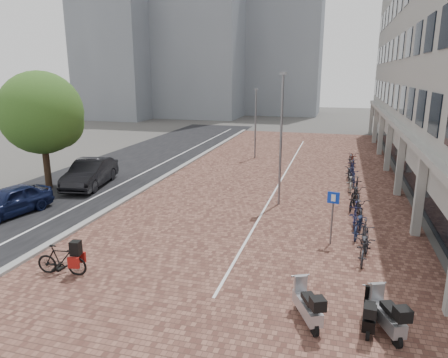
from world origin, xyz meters
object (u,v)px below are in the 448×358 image
at_px(hero_bike, 62,259).
at_px(scooter_front, 307,304).
at_px(car_navy, 9,201).
at_px(car_dark, 90,173).
at_px(scooter_mid, 369,312).
at_px(scooter_back, 387,313).
at_px(parking_sign, 333,210).

relative_size(hero_bike, scooter_front, 1.09).
bearing_deg(car_navy, car_dark, 93.44).
xyz_separation_m(hero_bike, scooter_mid, (9.66, -0.39, -0.05)).
distance_m(hero_bike, scooter_back, 10.07).
height_order(scooter_front, scooter_mid, scooter_front).
height_order(car_dark, scooter_mid, car_dark).
bearing_deg(car_dark, scooter_mid, -44.90).
xyz_separation_m(car_dark, scooter_mid, (15.05, -10.31, -0.31)).
bearing_deg(parking_sign, scooter_front, -85.16).
xyz_separation_m(car_dark, parking_sign, (13.94, -4.94, 0.61)).
xyz_separation_m(scooter_mid, scooter_back, (0.41, -0.08, 0.07)).
relative_size(scooter_mid, parking_sign, 0.67).
distance_m(car_navy, scooter_front, 15.03).
relative_size(hero_bike, parking_sign, 0.83).
bearing_deg(parking_sign, car_navy, -167.99).
xyz_separation_m(scooter_front, scooter_back, (1.99, 0.09, 0.00)).
bearing_deg(hero_bike, scooter_front, -100.57).
height_order(hero_bike, parking_sign, parking_sign).
xyz_separation_m(car_navy, scooter_back, (16.19, -4.86, -0.13)).
distance_m(car_navy, parking_sign, 14.69).
distance_m(hero_bike, scooter_front, 8.09).
relative_size(car_dark, scooter_mid, 3.38).
distance_m(car_dark, scooter_front, 17.06).
relative_size(car_navy, hero_bike, 2.28).
bearing_deg(scooter_mid, car_dark, 150.54).
height_order(car_navy, parking_sign, parking_sign).
height_order(hero_bike, scooter_back, hero_bike).
height_order(car_navy, car_dark, car_dark).
xyz_separation_m(hero_bike, scooter_back, (10.06, -0.47, 0.02)).
relative_size(scooter_mid, scooter_back, 0.87).
bearing_deg(hero_bike, scooter_mid, -98.92).
relative_size(car_dark, hero_bike, 2.73).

